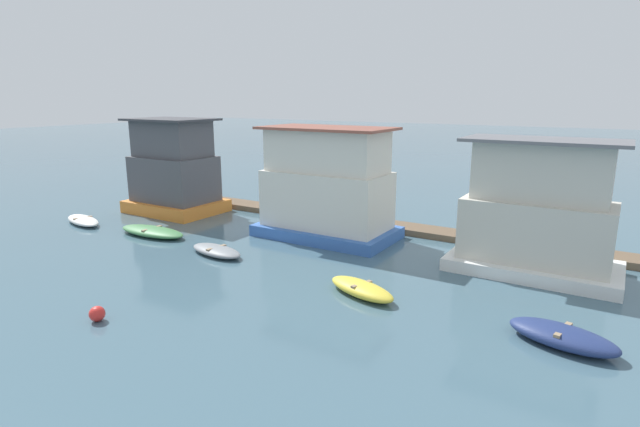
{
  "coord_description": "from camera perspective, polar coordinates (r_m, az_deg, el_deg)",
  "views": [
    {
      "loc": [
        11.55,
        -19.7,
        6.58
      ],
      "look_at": [
        0.0,
        -1.0,
        1.4
      ],
      "focal_mm": 28.0,
      "sensor_mm": 36.0,
      "label": 1
    }
  ],
  "objects": [
    {
      "name": "ground_plane",
      "position": [
        23.76,
        1.27,
        -2.82
      ],
      "size": [
        200.0,
        200.0,
        0.0
      ],
      "primitive_type": "plane",
      "color": "#426070"
    },
    {
      "name": "houseboat_blue",
      "position": [
        23.46,
        0.77,
        3.02
      ],
      "size": [
        6.51,
        3.68,
        5.21
      ],
      "color": "#3866B7",
      "rests_on": "ground_plane"
    },
    {
      "name": "dinghy_green",
      "position": [
        25.46,
        -18.64,
        -1.95
      ],
      "size": [
        3.93,
        1.51,
        0.41
      ],
      "color": "#47844C",
      "rests_on": "ground_plane"
    },
    {
      "name": "dinghy_yellow",
      "position": [
        17.1,
        4.76,
        -8.58
      ],
      "size": [
        2.96,
        1.87,
        0.47
      ],
      "color": "yellow",
      "rests_on": "ground_plane"
    },
    {
      "name": "houseboat_white",
      "position": [
        20.35,
        23.55,
        -0.25
      ],
      "size": [
        6.13,
        3.4,
        5.08
      ],
      "color": "white",
      "rests_on": "ground_plane"
    },
    {
      "name": "mooring_post_far_left",
      "position": [
        30.77,
        -12.18,
        1.84
      ],
      "size": [
        0.25,
        0.25,
        1.29
      ],
      "primitive_type": "cylinder",
      "color": "brown",
      "rests_on": "ground_plane"
    },
    {
      "name": "dock_walkway",
      "position": [
        26.25,
        4.57,
        -0.96
      ],
      "size": [
        33.8,
        1.51,
        0.3
      ],
      "primitive_type": "cube",
      "color": "brown",
      "rests_on": "ground_plane"
    },
    {
      "name": "dinghy_grey",
      "position": [
        21.67,
        -11.76,
        -4.18
      ],
      "size": [
        2.93,
        1.55,
        0.37
      ],
      "color": "gray",
      "rests_on": "ground_plane"
    },
    {
      "name": "dinghy_navy",
      "position": [
        15.31,
        25.96,
        -12.5
      ],
      "size": [
        3.05,
        1.83,
        0.54
      ],
      "color": "navy",
      "rests_on": "ground_plane"
    },
    {
      "name": "houseboat_orange",
      "position": [
        29.91,
        -16.34,
        4.72
      ],
      "size": [
        5.17,
        3.79,
        5.37
      ],
      "color": "orange",
      "rests_on": "ground_plane"
    },
    {
      "name": "buoy_red",
      "position": [
        16.62,
        -24.12,
        -10.42
      ],
      "size": [
        0.47,
        0.47,
        0.47
      ],
      "primitive_type": "sphere",
      "color": "red",
      "rests_on": "ground_plane"
    },
    {
      "name": "mooring_post_centre",
      "position": [
        32.92,
        -16.08,
        2.67
      ],
      "size": [
        0.32,
        0.32,
        1.64
      ],
      "primitive_type": "cylinder",
      "color": "brown",
      "rests_on": "ground_plane"
    },
    {
      "name": "dinghy_white",
      "position": [
        29.15,
        -25.46,
        -0.71
      ],
      "size": [
        3.28,
        1.85,
        0.38
      ],
      "color": "white",
      "rests_on": "ground_plane"
    }
  ]
}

